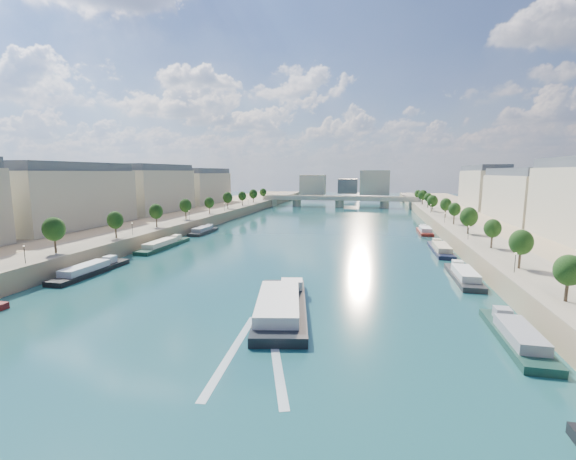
% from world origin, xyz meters
% --- Properties ---
extents(ground, '(700.00, 700.00, 0.00)m').
position_xyz_m(ground, '(0.00, 100.00, 0.00)').
color(ground, '#0C3236').
rests_on(ground, ground).
extents(quay_left, '(44.00, 520.00, 5.00)m').
position_xyz_m(quay_left, '(-72.00, 100.00, 2.50)').
color(quay_left, '#9E8460').
rests_on(quay_left, ground).
extents(quay_right, '(44.00, 520.00, 5.00)m').
position_xyz_m(quay_right, '(72.00, 100.00, 2.50)').
color(quay_right, '#9E8460').
rests_on(quay_right, ground).
extents(pave_left, '(14.00, 520.00, 0.10)m').
position_xyz_m(pave_left, '(-57.00, 100.00, 5.05)').
color(pave_left, gray).
rests_on(pave_left, quay_left).
extents(pave_right, '(14.00, 520.00, 0.10)m').
position_xyz_m(pave_right, '(57.00, 100.00, 5.05)').
color(pave_right, gray).
rests_on(pave_right, quay_right).
extents(trees_left, '(4.80, 268.80, 8.26)m').
position_xyz_m(trees_left, '(-55.00, 102.00, 10.48)').
color(trees_left, '#382B1E').
rests_on(trees_left, ground).
extents(trees_right, '(4.80, 268.80, 8.26)m').
position_xyz_m(trees_right, '(55.00, 110.00, 10.48)').
color(trees_right, '#382B1E').
rests_on(trees_right, ground).
extents(lamps_left, '(0.36, 200.36, 4.28)m').
position_xyz_m(lamps_left, '(-52.50, 90.00, 7.78)').
color(lamps_left, black).
rests_on(lamps_left, ground).
extents(lamps_right, '(0.36, 200.36, 4.28)m').
position_xyz_m(lamps_right, '(52.50, 105.00, 7.78)').
color(lamps_right, black).
rests_on(lamps_right, ground).
extents(buildings_left, '(16.00, 226.00, 23.20)m').
position_xyz_m(buildings_left, '(-85.00, 112.00, 16.45)').
color(buildings_left, '#C1B494').
rests_on(buildings_left, ground).
extents(buildings_right, '(16.00, 226.00, 23.20)m').
position_xyz_m(buildings_right, '(85.00, 112.00, 16.45)').
color(buildings_right, '#C1B494').
rests_on(buildings_right, ground).
extents(skyline, '(79.00, 42.00, 22.00)m').
position_xyz_m(skyline, '(3.19, 319.52, 14.66)').
color(skyline, '#C1B494').
rests_on(skyline, ground).
extents(bridge, '(112.00, 12.00, 8.15)m').
position_xyz_m(bridge, '(0.00, 243.53, 5.08)').
color(bridge, '#C1B79E').
rests_on(bridge, ground).
extents(tour_barge, '(14.74, 32.00, 4.19)m').
position_xyz_m(tour_barge, '(7.79, 25.86, 1.22)').
color(tour_barge, black).
rests_on(tour_barge, ground).
extents(wake, '(12.67, 26.02, 0.04)m').
position_xyz_m(wake, '(7.79, 9.34, 0.02)').
color(wake, silver).
rests_on(wake, ground).
extents(moored_barges_left, '(5.00, 153.63, 3.60)m').
position_xyz_m(moored_barges_left, '(-45.50, 41.41, 0.84)').
color(moored_barges_left, '#191B38').
rests_on(moored_barges_left, ground).
extents(moored_barges_right, '(5.00, 162.68, 3.60)m').
position_xyz_m(moored_barges_right, '(45.50, 54.75, 0.84)').
color(moored_barges_right, black).
rests_on(moored_barges_right, ground).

